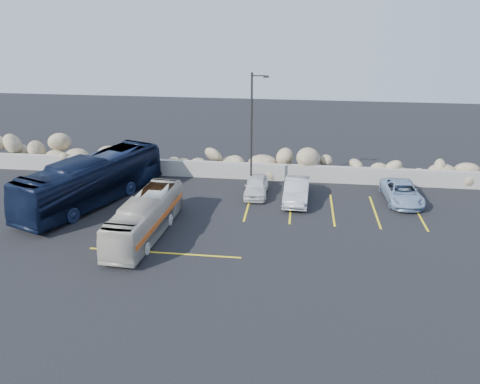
# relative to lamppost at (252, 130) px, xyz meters

# --- Properties ---
(ground) EXTENTS (90.00, 90.00, 0.00)m
(ground) POSITION_rel_lamppost_xyz_m (-2.56, -9.50, -4.30)
(ground) COLOR black
(ground) RESTS_ON ground
(seawall) EXTENTS (60.00, 0.40, 1.20)m
(seawall) POSITION_rel_lamppost_xyz_m (-2.56, 2.50, -3.70)
(seawall) COLOR gray
(seawall) RESTS_ON ground
(riprap_pile) EXTENTS (54.00, 2.80, 2.60)m
(riprap_pile) POSITION_rel_lamppost_xyz_m (-2.56, 3.70, -3.00)
(riprap_pile) COLOR #8C7C5C
(riprap_pile) RESTS_ON ground
(parking_lines) EXTENTS (18.16, 9.36, 0.01)m
(parking_lines) POSITION_rel_lamppost_xyz_m (2.09, -3.93, -4.29)
(parking_lines) COLOR yellow
(parking_lines) RESTS_ON ground
(lamppost) EXTENTS (1.14, 0.18, 8.00)m
(lamppost) POSITION_rel_lamppost_xyz_m (0.00, 0.00, 0.00)
(lamppost) COLOR #282623
(lamppost) RESTS_ON ground
(vintage_bus) EXTENTS (2.33, 7.95, 2.19)m
(vintage_bus) POSITION_rel_lamppost_xyz_m (-5.08, -7.44, -3.20)
(vintage_bus) COLOR beige
(vintage_bus) RESTS_ON ground
(tour_coach) EXTENTS (6.31, 11.18, 3.06)m
(tour_coach) POSITION_rel_lamppost_xyz_m (-9.90, -3.29, -2.77)
(tour_coach) COLOR black
(tour_coach) RESTS_ON ground
(car_a) EXTENTS (1.53, 3.70, 1.26)m
(car_a) POSITION_rel_lamppost_xyz_m (0.37, -0.64, -3.67)
(car_a) COLOR silver
(car_a) RESTS_ON ground
(car_b) EXTENTS (1.70, 4.47, 1.45)m
(car_b) POSITION_rel_lamppost_xyz_m (3.06, -1.38, -3.57)
(car_b) COLOR #B7B7BC
(car_b) RESTS_ON ground
(car_d) EXTENTS (2.33, 4.64, 1.26)m
(car_d) POSITION_rel_lamppost_xyz_m (9.85, -0.60, -3.67)
(car_d) COLOR #879FBF
(car_d) RESTS_ON ground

